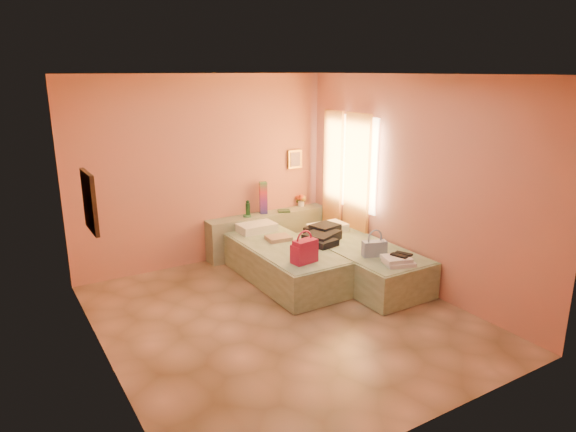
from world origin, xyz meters
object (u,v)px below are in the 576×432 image
(flower_vase, at_px, (301,199))
(headboard_ledge, at_px, (268,233))
(magenta_handbag, at_px, (304,251))
(water_bottle, at_px, (248,209))
(bed_right, at_px, (361,264))
(blue_handbag, at_px, (374,249))
(bed_left, at_px, (284,263))
(green_book, at_px, (284,211))
(towel_stack, at_px, (399,261))

(flower_vase, bearing_deg, headboard_ledge, -173.58)
(headboard_ledge, distance_m, flower_vase, 0.82)
(magenta_handbag, bearing_deg, water_bottle, 78.41)
(bed_right, height_order, flower_vase, flower_vase)
(headboard_ledge, distance_m, bed_right, 1.78)
(blue_handbag, bearing_deg, bed_left, 150.37)
(bed_right, distance_m, water_bottle, 1.98)
(flower_vase, relative_size, magenta_handbag, 0.76)
(headboard_ledge, xyz_separation_m, flower_vase, (0.68, 0.08, 0.45))
(bed_left, distance_m, blue_handbag, 1.29)
(water_bottle, distance_m, flower_vase, 1.04)
(green_book, xyz_separation_m, flower_vase, (0.42, 0.15, 0.11))
(bed_left, height_order, bed_right, same)
(bed_right, xyz_separation_m, blue_handbag, (-0.09, -0.37, 0.35))
(headboard_ledge, distance_m, blue_handbag, 2.13)
(water_bottle, xyz_separation_m, green_book, (0.61, -0.07, -0.11))
(water_bottle, bearing_deg, headboard_ledge, 1.06)
(headboard_ledge, xyz_separation_m, bed_left, (-0.38, -1.13, -0.08))
(magenta_handbag, bearing_deg, towel_stack, -42.93)
(green_book, distance_m, blue_handbag, 2.00)
(bed_right, bearing_deg, magenta_handbag, -175.12)
(headboard_ledge, height_order, bed_left, headboard_ledge)
(water_bottle, relative_size, flower_vase, 1.00)
(blue_handbag, bearing_deg, bed_right, 95.64)
(bed_left, relative_size, magenta_handbag, 6.21)
(green_book, bearing_deg, towel_stack, -60.98)
(headboard_ledge, xyz_separation_m, blue_handbag, (0.43, -2.07, 0.28))
(bed_left, relative_size, bed_right, 1.00)
(headboard_ledge, bearing_deg, bed_left, -108.41)
(bed_right, bearing_deg, towel_stack, -92.34)
(magenta_handbag, xyz_separation_m, blue_handbag, (0.91, -0.28, -0.05))
(headboard_ledge, xyz_separation_m, bed_right, (0.52, -1.70, -0.08))
(green_book, bearing_deg, flower_vase, 42.80)
(magenta_handbag, bearing_deg, headboard_ledge, 67.28)
(water_bottle, bearing_deg, blue_handbag, -69.02)
(bed_right, height_order, water_bottle, water_bottle)
(water_bottle, relative_size, green_book, 1.28)
(headboard_ledge, xyz_separation_m, magenta_handbag, (-0.47, -1.78, 0.33))
(blue_handbag, bearing_deg, magenta_handbag, -177.63)
(blue_handbag, bearing_deg, flower_vase, 103.22)
(bed_right, xyz_separation_m, water_bottle, (-0.88, 1.69, 0.52))
(blue_handbag, relative_size, towel_stack, 0.90)
(flower_vase, bearing_deg, bed_left, -131.20)
(bed_right, distance_m, blue_handbag, 0.52)
(bed_right, xyz_separation_m, flower_vase, (0.15, 1.78, 0.52))
(headboard_ledge, height_order, flower_vase, flower_vase)
(bed_right, xyz_separation_m, towel_stack, (-0.03, -0.76, 0.30))
(bed_right, distance_m, towel_stack, 0.82)
(magenta_handbag, height_order, blue_handbag, magenta_handbag)
(green_book, bearing_deg, blue_handbag, -61.56)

